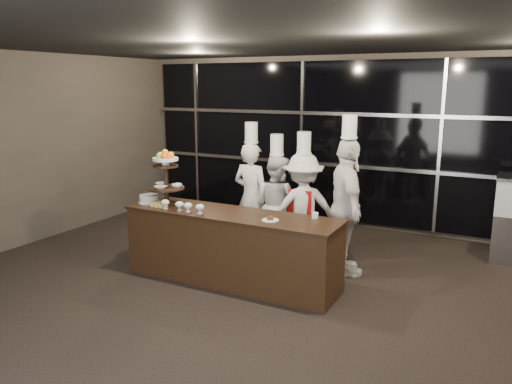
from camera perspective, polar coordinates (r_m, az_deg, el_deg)
The scene contains 13 objects.
room at distance 4.31m, azimuth -5.26°, elevation -1.29°, with size 10.00×10.00×10.00m.
window_wall at distance 8.81m, azimuth 12.54°, elevation 5.42°, with size 8.60×0.10×2.80m.
buffet_counter at distance 6.41m, azimuth -2.85°, elevation -6.31°, with size 2.84×0.74×0.92m.
display_stand at distance 6.75m, azimuth -10.26°, elevation 2.10°, with size 0.48×0.48×0.74m.
compotes at distance 6.40m, azimuth -8.36°, elevation -1.48°, with size 0.65×0.11×0.12m.
layer_cake at distance 6.95m, azimuth -12.11°, elevation -0.77°, with size 0.30×0.30×0.11m.
pastry_squares at distance 6.71m, azimuth -11.04°, elevation -1.42°, with size 0.20×0.13×0.05m.
small_plate at distance 5.92m, azimuth 1.64°, elevation -3.15°, with size 0.20×0.20×0.05m.
chef_cup at distance 6.06m, azimuth 6.75°, elevation -2.67°, with size 0.08×0.08×0.07m, color white.
chef_a at distance 7.52m, azimuth -0.52°, elevation -0.40°, with size 0.65×0.46×1.96m.
chef_b at distance 7.39m, azimuth 2.34°, elevation -1.37°, with size 0.86×0.74×1.80m.
chef_c at distance 7.03m, azimuth 5.36°, elevation -1.86°, with size 1.17×1.06×1.87m.
chef_d at distance 6.64m, azimuth 10.29°, elevation -1.66°, with size 0.95×1.15×2.13m.
Camera 1 is at (2.29, -3.51, 2.51)m, focal length 35.00 mm.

